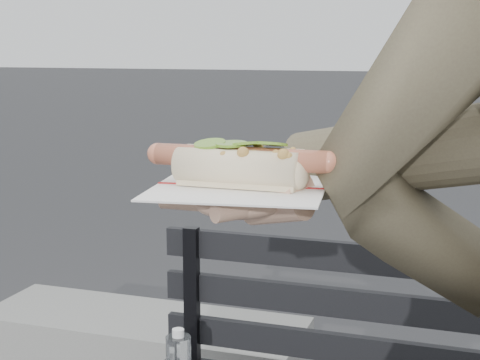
% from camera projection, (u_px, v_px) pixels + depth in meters
% --- Properties ---
extents(held_hotdog, '(0.64, 0.30, 0.20)m').
position_uv_depth(held_hotdog, '(431.00, 152.00, 0.80)').
color(held_hotdog, '#494030').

